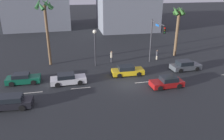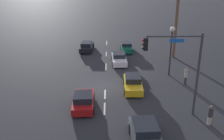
% 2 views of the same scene
% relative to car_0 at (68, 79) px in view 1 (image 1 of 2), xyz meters
% --- Properties ---
extents(ground_plane, '(220.00, 220.00, 0.00)m').
position_rel_car_0_xyz_m(ground_plane, '(7.45, -1.68, -0.61)').
color(ground_plane, '#232628').
extents(lane_stripe_1, '(2.08, 0.14, 0.01)m').
position_rel_car_0_xyz_m(lane_stripe_1, '(-4.06, -1.68, -0.60)').
color(lane_stripe_1, silver).
rests_on(lane_stripe_1, ground_plane).
extents(lane_stripe_2, '(2.38, 0.14, 0.01)m').
position_rel_car_0_xyz_m(lane_stripe_2, '(1.44, -1.68, -0.60)').
color(lane_stripe_2, silver).
rests_on(lane_stripe_2, ground_plane).
extents(lane_stripe_3, '(1.99, 0.14, 0.01)m').
position_rel_car_0_xyz_m(lane_stripe_3, '(9.28, -1.68, -0.60)').
color(lane_stripe_3, silver).
rests_on(lane_stripe_3, ground_plane).
extents(lane_stripe_4, '(2.11, 0.14, 0.01)m').
position_rel_car_0_xyz_m(lane_stripe_4, '(12.07, -1.68, -0.60)').
color(lane_stripe_4, silver).
rests_on(lane_stripe_4, ground_plane).
extents(car_0, '(4.44, 1.99, 1.30)m').
position_rel_car_0_xyz_m(car_0, '(0.00, 0.00, 0.00)').
color(car_0, silver).
rests_on(car_0, ground_plane).
extents(car_1, '(4.76, 2.00, 1.34)m').
position_rel_car_0_xyz_m(car_1, '(-5.97, -4.64, 0.01)').
color(car_1, black).
rests_on(car_1, ground_plane).
extents(car_2, '(4.16, 1.90, 1.30)m').
position_rel_car_0_xyz_m(car_2, '(-5.53, 1.32, 0.00)').
color(car_2, '#0F5138').
rests_on(car_2, ground_plane).
extents(car_3, '(4.38, 1.90, 1.35)m').
position_rel_car_0_xyz_m(car_3, '(8.05, 1.08, 0.01)').
color(car_3, gold).
rests_on(car_3, ground_plane).
extents(car_4, '(4.42, 2.14, 1.41)m').
position_rel_car_0_xyz_m(car_4, '(16.82, 1.15, 0.04)').
color(car_4, '#474C51').
rests_on(car_4, ground_plane).
extents(car_5, '(4.06, 1.99, 1.32)m').
position_rel_car_0_xyz_m(car_5, '(11.77, -3.50, -0.00)').
color(car_5, maroon).
rests_on(car_5, ground_plane).
extents(traffic_signal, '(0.34, 4.54, 6.76)m').
position_rel_car_0_xyz_m(traffic_signal, '(13.09, 4.16, 3.92)').
color(traffic_signal, '#38383D').
rests_on(traffic_signal, ground_plane).
extents(streetlamp, '(0.56, 0.56, 5.55)m').
position_rel_car_0_xyz_m(streetlamp, '(4.29, 5.55, 3.33)').
color(streetlamp, '#2D2D33').
rests_on(streetlamp, ground_plane).
extents(pedestrian_0, '(0.48, 0.48, 1.64)m').
position_rel_car_0_xyz_m(pedestrian_0, '(14.63, 6.33, 0.24)').
color(pedestrian_0, '#B2A58C').
rests_on(pedestrian_0, ground_plane).
extents(pedestrian_1, '(0.35, 0.35, 1.89)m').
position_rel_car_0_xyz_m(pedestrian_1, '(7.02, 6.64, 0.40)').
color(pedestrian_1, '#333338').
rests_on(pedestrian_1, ground_plane).
extents(palm_tree_0, '(2.81, 2.78, 10.02)m').
position_rel_car_0_xyz_m(palm_tree_0, '(-2.45, 7.62, 6.75)').
color(palm_tree_0, brown).
rests_on(palm_tree_0, ground_plane).
extents(palm_tree_1, '(2.41, 2.21, 8.46)m').
position_rel_car_0_xyz_m(palm_tree_1, '(18.57, 7.85, 5.54)').
color(palm_tree_1, brown).
rests_on(palm_tree_1, ground_plane).
extents(building_1, '(17.20, 13.67, 12.02)m').
position_rel_car_0_xyz_m(building_1, '(-6.83, 39.26, 5.40)').
color(building_1, slate).
rests_on(building_1, ground_plane).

